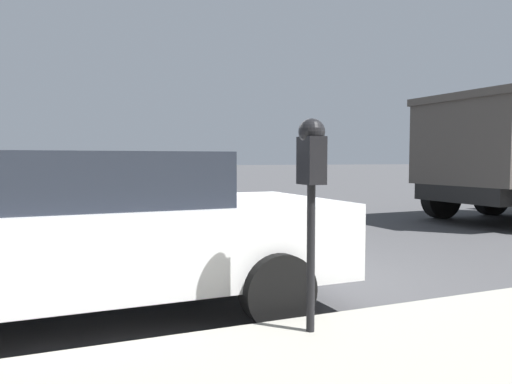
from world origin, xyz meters
TOP-DOWN VIEW (x-y plane):
  - ground_plane at (0.00, 0.00)m, footprint 220.00×220.00m
  - parking_meter at (-2.51, 0.15)m, footprint 0.21×0.19m
  - car_white at (-0.96, 1.60)m, footprint 2.18×4.63m

SIDE VIEW (x-z plane):
  - ground_plane at x=0.00m, z-range 0.00..0.00m
  - car_white at x=-0.96m, z-range 0.05..1.53m
  - parking_meter at x=-2.51m, z-range 0.58..2.11m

